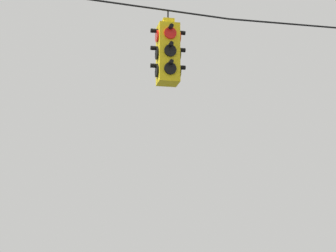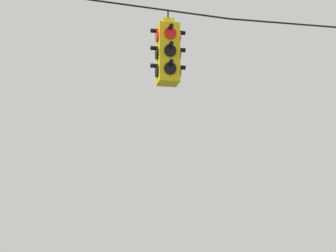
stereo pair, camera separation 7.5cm
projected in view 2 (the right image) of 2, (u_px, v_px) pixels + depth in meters
span_wire at (297, 8)px, 11.37m from camera, size 17.21×0.03×0.91m
traffic_light_near_left_pole at (168, 53)px, 10.71m from camera, size 0.58×0.58×1.26m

